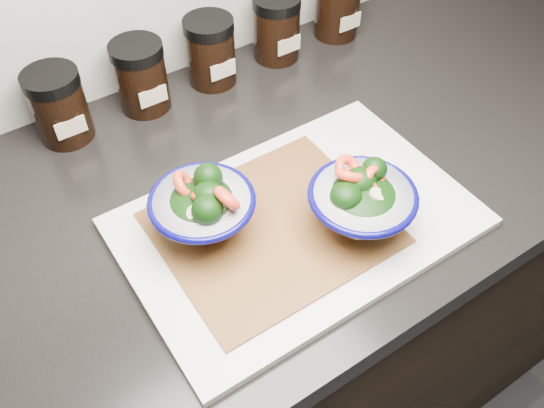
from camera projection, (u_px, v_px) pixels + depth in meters
cabinet at (274, 333)px, 1.18m from camera, size 3.43×0.58×0.86m
countertop at (274, 180)px, 0.85m from camera, size 3.50×0.60×0.04m
cutting_board at (297, 222)px, 0.76m from camera, size 0.45×0.30×0.01m
bamboo_mat at (272, 228)px, 0.74m from camera, size 0.28×0.24×0.00m
bowl_left at (204, 209)px, 0.71m from camera, size 0.13×0.13×0.10m
bowl_right at (361, 202)px, 0.71m from camera, size 0.14×0.14×0.10m
spice_jar_a at (59, 106)px, 0.84m from camera, size 0.08×0.08×0.11m
spice_jar_b at (141, 76)px, 0.89m from camera, size 0.08×0.08×0.11m
spice_jar_c at (211, 51)px, 0.94m from camera, size 0.08×0.08×0.11m
spice_jar_d at (276, 28)px, 0.99m from camera, size 0.08×0.08×0.11m
spice_jar_e at (338, 6)px, 1.03m from camera, size 0.08×0.08×0.11m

